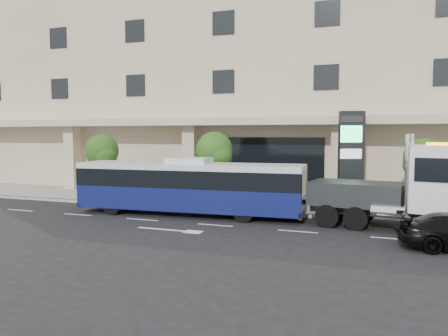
% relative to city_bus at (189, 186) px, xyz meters
% --- Properties ---
extents(ground, '(120.00, 120.00, 0.00)m').
position_rel_city_bus_xyz_m(ground, '(2.26, -0.49, -1.59)').
color(ground, black).
rests_on(ground, ground).
extents(sidewalk, '(120.00, 6.00, 0.15)m').
position_rel_city_bus_xyz_m(sidewalk, '(2.26, 4.51, -1.51)').
color(sidewalk, gray).
rests_on(sidewalk, ground).
extents(curb, '(120.00, 0.30, 0.15)m').
position_rel_city_bus_xyz_m(curb, '(2.26, 1.51, -1.51)').
color(curb, gray).
rests_on(curb, ground).
extents(convention_center, '(60.00, 17.60, 20.00)m').
position_rel_city_bus_xyz_m(convention_center, '(2.26, 14.93, 8.39)').
color(convention_center, tan).
rests_on(convention_center, ground).
extents(tree_left, '(2.27, 2.20, 4.22)m').
position_rel_city_bus_xyz_m(tree_left, '(-7.72, 3.10, 1.52)').
color(tree_left, '#422B19').
rests_on(tree_left, sidewalk).
extents(tree_mid, '(2.28, 2.20, 4.38)m').
position_rel_city_bus_xyz_m(tree_mid, '(0.28, 3.10, 1.67)').
color(tree_mid, '#422B19').
rests_on(tree_mid, sidewalk).
extents(tree_right, '(2.10, 2.00, 4.04)m').
position_rel_city_bus_xyz_m(tree_right, '(11.78, 3.10, 1.45)').
color(tree_right, '#422B19').
rests_on(tree_right, sidewalk).
extents(city_bus, '(12.45, 3.34, 3.12)m').
position_rel_city_bus_xyz_m(city_bus, '(0.00, 0.00, 0.00)').
color(city_bus, black).
rests_on(city_bus, ground).
extents(tow_truck, '(9.73, 3.51, 4.40)m').
position_rel_city_bus_xyz_m(tow_truck, '(11.16, -0.15, 0.22)').
color(tow_truck, '#2D3033').
rests_on(tow_truck, ground).
extents(signage_pylon, '(1.45, 0.95, 5.52)m').
position_rel_city_bus_xyz_m(signage_pylon, '(8.10, 4.21, 1.37)').
color(signage_pylon, black).
rests_on(signage_pylon, sidewalk).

